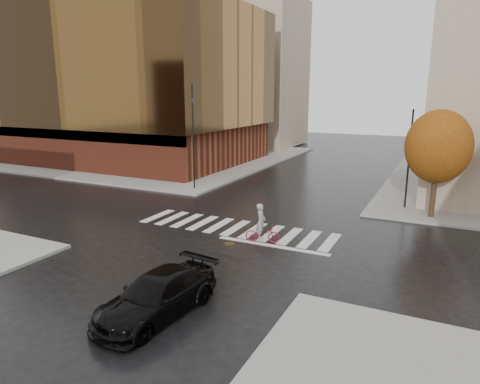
% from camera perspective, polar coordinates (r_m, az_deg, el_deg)
% --- Properties ---
extents(ground, '(120.00, 120.00, 0.00)m').
position_cam_1_polar(ground, '(24.25, -1.12, -5.14)').
color(ground, black).
rests_on(ground, ground).
extents(sidewalk_nw, '(30.00, 30.00, 0.15)m').
position_cam_1_polar(sidewalk_nw, '(52.64, -11.09, 4.72)').
color(sidewalk_nw, gray).
rests_on(sidewalk_nw, ground).
extents(crosswalk, '(12.00, 3.00, 0.01)m').
position_cam_1_polar(crosswalk, '(24.67, -0.59, -4.80)').
color(crosswalk, silver).
rests_on(crosswalk, ground).
extents(office_glass, '(27.00, 19.00, 16.00)m').
position_cam_1_polar(office_glass, '(50.38, -14.56, 13.54)').
color(office_glass, maroon).
rests_on(office_glass, sidewalk_nw).
extents(building_nw_far, '(14.00, 12.00, 20.00)m').
position_cam_1_polar(building_nw_far, '(63.34, 1.35, 15.49)').
color(building_nw_far, tan).
rests_on(building_nw_far, sidewalk_nw).
extents(tree_ne_a, '(3.80, 3.80, 6.50)m').
position_cam_1_polar(tree_ne_a, '(28.04, 24.92, 5.49)').
color(tree_ne_a, black).
rests_on(tree_ne_a, sidewalk_ne).
extents(sedan, '(2.64, 5.29, 1.48)m').
position_cam_1_polar(sedan, '(15.54, -11.01, -13.39)').
color(sedan, black).
rests_on(sedan, ground).
extents(cyclist, '(1.90, 1.04, 2.05)m').
position_cam_1_polar(cyclist, '(22.25, 2.94, -4.97)').
color(cyclist, maroon).
rests_on(cyclist, ground).
extents(traffic_light_nw, '(0.24, 0.22, 8.09)m').
position_cam_1_polar(traffic_light_nw, '(33.50, -6.29, 8.38)').
color(traffic_light_nw, black).
rests_on(traffic_light_nw, sidewalk_nw).
extents(traffic_light_ne, '(0.19, 0.20, 6.43)m').
position_cam_1_polar(traffic_light_ne, '(29.80, 21.66, 4.75)').
color(traffic_light_ne, black).
rests_on(traffic_light_ne, sidewalk_ne).
extents(fire_hydrant, '(0.25, 0.25, 0.70)m').
position_cam_1_polar(fire_hydrant, '(37.42, -7.77, 2.16)').
color(fire_hydrant, '#C99D0B').
rests_on(fire_hydrant, sidewalk_nw).
extents(manhole, '(0.56, 0.56, 0.01)m').
position_cam_1_polar(manhole, '(22.18, -1.42, -6.91)').
color(manhole, '#493B1A').
rests_on(manhole, ground).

